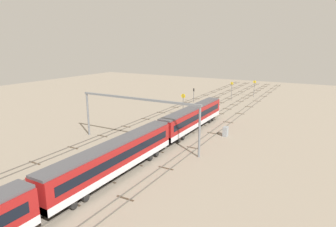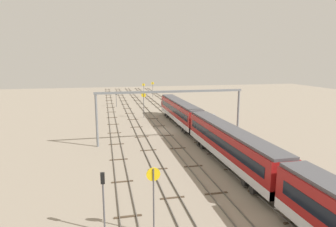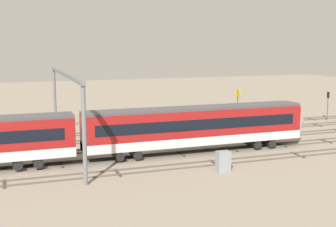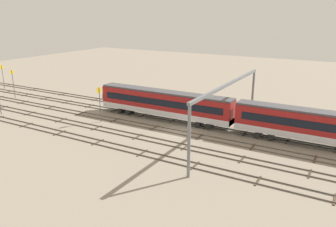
{
  "view_description": "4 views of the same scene",
  "coord_description": "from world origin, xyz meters",
  "views": [
    {
      "loc": [
        -47.81,
        -28.31,
        17.59
      ],
      "look_at": [
        2.22,
        -0.14,
        3.6
      ],
      "focal_mm": 30.76,
      "sensor_mm": 36.0,
      "label": 1
    },
    {
      "loc": [
        -53.3,
        10.72,
        13.35
      ],
      "look_at": [
        4.5,
        -2.02,
        2.45
      ],
      "focal_mm": 31.17,
      "sensor_mm": 36.0,
      "label": 2
    },
    {
      "loc": [
        -13.57,
        -46.91,
        11.47
      ],
      "look_at": [
        3.21,
        -0.22,
        3.68
      ],
      "focal_mm": 47.52,
      "sensor_mm": 36.0,
      "label": 3
    },
    {
      "loc": [
        -22.73,
        42.03,
        17.41
      ],
      "look_at": [
        2.63,
        -2.09,
        2.03
      ],
      "focal_mm": 35.83,
      "sensor_mm": 36.0,
      "label": 4
    }
  ],
  "objects": [
    {
      "name": "signal_light_trackside_departure",
      "position": [
        -31.75,
        11.09,
        3.2
      ],
      "size": [
        0.31,
        0.32,
        4.92
      ],
      "color": "#4C4C51",
      "rests_on": "ground"
    },
    {
      "name": "track_near_foreground",
      "position": [
        0.0,
        -9.13,
        0.07
      ],
      "size": [
        172.37,
        2.4,
        0.16
      ],
      "color": "#59544C",
      "rests_on": "ground"
    },
    {
      "name": "overhead_gantry",
      "position": [
        -8.05,
        0.22,
        6.72
      ],
      "size": [
        0.4,
        24.15,
        8.55
      ],
      "color": "slate",
      "rests_on": "ground"
    },
    {
      "name": "track_far_background",
      "position": [
        0.0,
        9.13,
        0.07
      ],
      "size": [
        172.37,
        2.4,
        0.16
      ],
      "color": "#59544C",
      "rests_on": "ground"
    },
    {
      "name": "speed_sign_near_foreground",
      "position": [
        40.07,
        -1.8,
        3.78
      ],
      "size": [
        0.14,
        0.9,
        5.94
      ],
      "color": "#4C4C51",
      "rests_on": "ground"
    },
    {
      "name": "track_with_train",
      "position": [
        0.0,
        -4.56,
        0.07
      ],
      "size": [
        172.37,
        2.4,
        0.16
      ],
      "color": "#59544C",
      "rests_on": "ground"
    },
    {
      "name": "speed_sign_mid_trackside",
      "position": [
        -32.87,
        7.34,
        3.63
      ],
      "size": [
        0.14,
        1.07,
        5.42
      ],
      "color": "#4C4C51",
      "rests_on": "ground"
    },
    {
      "name": "track_second_far",
      "position": [
        0.0,
        4.56,
        0.07
      ],
      "size": [
        172.37,
        2.4,
        0.16
      ],
      "color": "#59544C",
      "rests_on": "ground"
    },
    {
      "name": "track_middle",
      "position": [
        0.0,
        0.0,
        0.07
      ],
      "size": [
        172.37,
        2.4,
        0.16
      ],
      "color": "#59544C",
      "rests_on": "ground"
    },
    {
      "name": "signal_light_trackside_approach",
      "position": [
        31.53,
        7.35,
        2.85
      ],
      "size": [
        0.31,
        0.32,
        4.34
      ],
      "color": "#4C4C51",
      "rests_on": "ground"
    },
    {
      "name": "speed_sign_far_trackside",
      "position": [
        50.27,
        -6.46,
        3.63
      ],
      "size": [
        0.14,
        0.96,
        5.57
      ],
      "color": "#4C4C51",
      "rests_on": "ground"
    },
    {
      "name": "ground_plane",
      "position": [
        0.0,
        0.0,
        0.0
      ],
      "size": [
        188.37,
        188.37,
        0.0
      ],
      "primitive_type": "plane",
      "color": "gray"
    },
    {
      "name": "speed_sign_distant_end",
      "position": [
        13.2,
        1.84,
        3.92
      ],
      "size": [
        0.14,
        1.06,
        5.91
      ],
      "color": "#4C4C51",
      "rests_on": "ground"
    },
    {
      "name": "train",
      "position": [
        -31.78,
        -4.56,
        2.66
      ],
      "size": [
        100.0,
        3.24,
        4.8
      ],
      "color": "maroon",
      "rests_on": "ground"
    },
    {
      "name": "relay_cabinet",
      "position": [
        4.38,
        -11.79,
        0.94
      ],
      "size": [
        1.22,
        0.84,
        1.87
      ],
      "color": "gray",
      "rests_on": "ground"
    }
  ]
}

